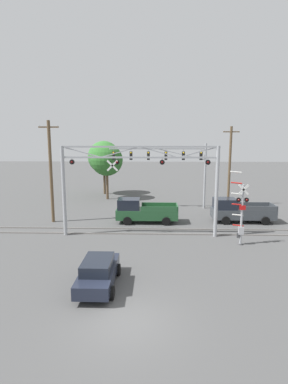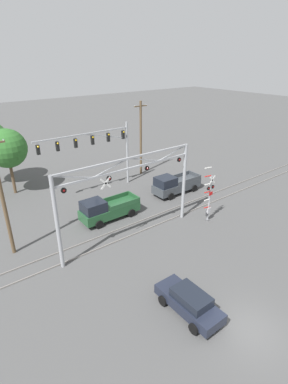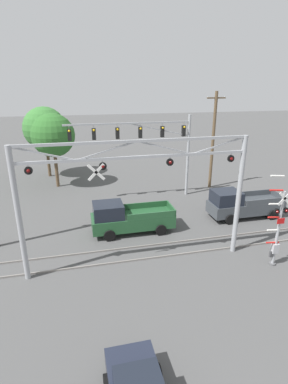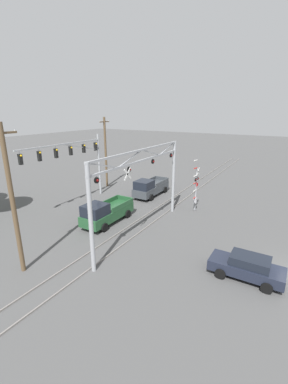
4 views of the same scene
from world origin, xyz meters
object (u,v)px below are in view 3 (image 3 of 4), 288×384
object	(u,v)px
crossing_signal_mast	(277,231)
background_tree_far_left_verge	(53,135)
traffic_signal_span	(153,140)
pickup_truck_following	(241,204)
crossing_gantry	(137,187)
utility_pole_right	(213,140)
pickup_truck_lead	(127,218)
background_tree_beyond_span	(45,129)

from	to	relation	value
crossing_signal_mast	background_tree_far_left_verge	distance (m)	21.18
traffic_signal_span	background_tree_far_left_verge	world-z (taller)	traffic_signal_span
crossing_signal_mast	pickup_truck_following	size ratio (longest dim) A/B	0.95
crossing_gantry	background_tree_far_left_verge	world-z (taller)	background_tree_far_left_verge
utility_pole_right	traffic_signal_span	bearing A→B (deg)	-167.36
background_tree_far_left_verge	crossing_signal_mast	bearing A→B (deg)	-54.36
utility_pole_right	pickup_truck_lead	bearing A→B (deg)	-141.87
traffic_signal_span	background_tree_far_left_verge	distance (m)	9.80
pickup_truck_following	background_tree_far_left_verge	xyz separation A→B (m)	(-13.87, 10.79, 4.02)
traffic_signal_span	utility_pole_right	xyz separation A→B (m)	(6.25, 1.40, -0.50)
background_tree_beyond_span	crossing_gantry	bearing A→B (deg)	-72.89
crossing_signal_mast	pickup_truck_following	bearing A→B (deg)	75.26
traffic_signal_span	background_tree_beyond_span	bearing A→B (deg)	136.24
background_tree_beyond_span	background_tree_far_left_verge	bearing A→B (deg)	-75.66
traffic_signal_span	crossing_gantry	bearing A→B (deg)	-109.13
crossing_gantry	pickup_truck_lead	bearing A→B (deg)	87.97
traffic_signal_span	utility_pole_right	size ratio (longest dim) A/B	1.18
pickup_truck_lead	traffic_signal_span	bearing A→B (deg)	61.32
crossing_gantry	background_tree_far_left_verge	xyz separation A→B (m)	(-4.87, 15.18, 0.45)
crossing_gantry	pickup_truck_lead	size ratio (longest dim) A/B	2.17
crossing_signal_mast	traffic_signal_span	bearing A→B (deg)	107.82
crossing_signal_mast	background_tree_beyond_span	world-z (taller)	background_tree_beyond_span
crossing_gantry	background_tree_beyond_span	size ratio (longest dim) A/B	1.63
crossing_signal_mast	background_tree_far_left_verge	bearing A→B (deg)	125.64
crossing_gantry	utility_pole_right	bearing A→B (deg)	49.68
crossing_signal_mast	pickup_truck_lead	distance (m)	9.33
traffic_signal_span	background_tree_beyond_span	size ratio (longest dim) A/B	1.43
crossing_signal_mast	pickup_truck_following	distance (m)	6.56
crossing_signal_mast	pickup_truck_following	world-z (taller)	crossing_signal_mast
pickup_truck_lead	background_tree_beyond_span	bearing A→B (deg)	111.67
utility_pole_right	pickup_truck_following	bearing A→B (deg)	-96.11
pickup_truck_lead	utility_pole_right	world-z (taller)	utility_pole_right
crossing_gantry	crossing_signal_mast	world-z (taller)	crossing_gantry
crossing_gantry	utility_pole_right	world-z (taller)	utility_pole_right
crossing_gantry	background_tree_beyond_span	bearing A→B (deg)	107.11
traffic_signal_span	pickup_truck_lead	world-z (taller)	traffic_signal_span
background_tree_beyond_span	background_tree_far_left_verge	world-z (taller)	background_tree_beyond_span
background_tree_beyond_span	pickup_truck_following	bearing A→B (deg)	-44.65
background_tree_far_left_verge	pickup_truck_following	bearing A→B (deg)	-37.89
pickup_truck_following	background_tree_far_left_verge	size ratio (longest dim) A/B	0.79
traffic_signal_span	pickup_truck_lead	bearing A→B (deg)	-118.68
crossing_gantry	pickup_truck_following	size ratio (longest dim) A/B	2.15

